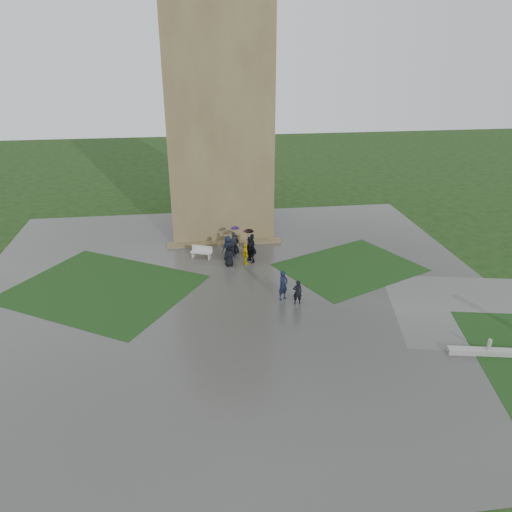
{
  "coord_description": "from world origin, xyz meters",
  "views": [
    {
      "loc": [
        -2.49,
        -26.07,
        14.91
      ],
      "look_at": [
        1.78,
        5.24,
        1.2
      ],
      "focal_mm": 35.0,
      "sensor_mm": 36.0,
      "label": 1
    }
  ],
  "objects": [
    {
      "name": "tower_plinth",
      "position": [
        0.0,
        10.6,
        0.13
      ],
      "size": [
        9.0,
        0.8,
        0.22
      ],
      "primitive_type": "cube",
      "color": "brown",
      "rests_on": "plaza"
    },
    {
      "name": "pedestrian_near",
      "position": [
        3.66,
        0.31,
        0.81
      ],
      "size": [
        0.58,
        0.38,
        1.57
      ],
      "primitive_type": "imported",
      "rotation": [
        0.0,
        0.0,
        3.15
      ],
      "color": "black",
      "rests_on": "plaza"
    },
    {
      "name": "pedestrian_mid",
      "position": [
        2.91,
        1.03,
        0.97
      ],
      "size": [
        0.83,
        0.76,
        1.9
      ],
      "primitive_type": "imported",
      "rotation": [
        0.0,
        0.0,
        0.59
      ],
      "color": "black",
      "rests_on": "plaza"
    },
    {
      "name": "visitor_cluster",
      "position": [
        0.97,
        7.42,
        1.12
      ],
      "size": [
        2.8,
        3.15,
        2.7
      ],
      "color": "black",
      "rests_on": "plaza"
    },
    {
      "name": "plaza",
      "position": [
        0.0,
        2.0,
        0.01
      ],
      "size": [
        34.0,
        34.0,
        0.02
      ],
      "primitive_type": "cube",
      "color": "#363633",
      "rests_on": "ground"
    },
    {
      "name": "bench",
      "position": [
        -1.9,
        8.14,
        0.5
      ],
      "size": [
        1.66,
        1.07,
        0.92
      ],
      "rotation": [
        0.0,
        0.0,
        -0.39
      ],
      "color": "#B8B8B3",
      "rests_on": "plaza"
    },
    {
      "name": "lawn_inset_right",
      "position": [
        8.5,
        5.0,
        0.03
      ],
      "size": [
        11.12,
        10.15,
        0.01
      ],
      "primitive_type": "cube",
      "rotation": [
        0.0,
        0.0,
        0.44
      ],
      "color": "black",
      "rests_on": "plaza"
    },
    {
      "name": "ground",
      "position": [
        0.0,
        0.0,
        0.0
      ],
      "size": [
        120.0,
        120.0,
        0.0
      ],
      "primitive_type": "plane",
      "color": "black"
    },
    {
      "name": "lawn_inset_left",
      "position": [
        -8.5,
        4.0,
        0.03
      ],
      "size": [
        14.1,
        13.46,
        0.01
      ],
      "primitive_type": "cube",
      "rotation": [
        0.0,
        0.0,
        -0.56
      ],
      "color": "black",
      "rests_on": "plaza"
    },
    {
      "name": "tower",
      "position": [
        0.0,
        15.0,
        9.0
      ],
      "size": [
        8.0,
        8.0,
        18.0
      ],
      "primitive_type": "cube",
      "color": "brown",
      "rests_on": "ground"
    }
  ]
}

